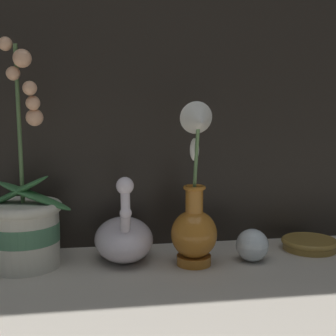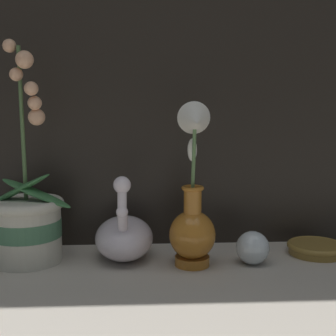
{
  "view_description": "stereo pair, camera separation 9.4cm",
  "coord_description": "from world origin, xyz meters",
  "px_view_note": "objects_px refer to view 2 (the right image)",
  "views": [
    {
      "loc": [
        -0.17,
        -0.82,
        0.32
      ],
      "look_at": [
        -0.03,
        0.11,
        0.19
      ],
      "focal_mm": 50.0,
      "sensor_mm": 36.0,
      "label": 1
    },
    {
      "loc": [
        -0.07,
        -0.83,
        0.32
      ],
      "look_at": [
        -0.03,
        0.11,
        0.19
      ],
      "focal_mm": 50.0,
      "sensor_mm": 36.0,
      "label": 2
    }
  ],
  "objects_px": {
    "orchid_potted_plant": "(27,220)",
    "amber_dish": "(316,248)",
    "glass_sphere": "(253,248)",
    "swan_figurine": "(124,235)",
    "blue_vase": "(193,214)"
  },
  "relations": [
    {
      "from": "swan_figurine",
      "to": "amber_dish",
      "type": "relative_size",
      "value": 1.5
    },
    {
      "from": "orchid_potted_plant",
      "to": "blue_vase",
      "type": "bearing_deg",
      "value": -8.29
    },
    {
      "from": "blue_vase",
      "to": "amber_dish",
      "type": "relative_size",
      "value": 2.64
    },
    {
      "from": "swan_figurine",
      "to": "blue_vase",
      "type": "distance_m",
      "value": 0.16
    },
    {
      "from": "orchid_potted_plant",
      "to": "amber_dish",
      "type": "height_order",
      "value": "orchid_potted_plant"
    },
    {
      "from": "blue_vase",
      "to": "swan_figurine",
      "type": "bearing_deg",
      "value": 156.75
    },
    {
      "from": "blue_vase",
      "to": "glass_sphere",
      "type": "relative_size",
      "value": 4.85
    },
    {
      "from": "orchid_potted_plant",
      "to": "amber_dish",
      "type": "bearing_deg",
      "value": 1.36
    },
    {
      "from": "orchid_potted_plant",
      "to": "amber_dish",
      "type": "xyz_separation_m",
      "value": [
        0.61,
        0.01,
        -0.07
      ]
    },
    {
      "from": "blue_vase",
      "to": "amber_dish",
      "type": "xyz_separation_m",
      "value": [
        0.27,
        0.06,
        -0.09
      ]
    },
    {
      "from": "amber_dish",
      "to": "swan_figurine",
      "type": "bearing_deg",
      "value": -179.43
    },
    {
      "from": "swan_figurine",
      "to": "blue_vase",
      "type": "xyz_separation_m",
      "value": [
        0.14,
        -0.06,
        0.06
      ]
    },
    {
      "from": "swan_figurine",
      "to": "glass_sphere",
      "type": "distance_m",
      "value": 0.26
    },
    {
      "from": "blue_vase",
      "to": "amber_dish",
      "type": "height_order",
      "value": "blue_vase"
    },
    {
      "from": "orchid_potted_plant",
      "to": "glass_sphere",
      "type": "height_order",
      "value": "orchid_potted_plant"
    }
  ]
}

